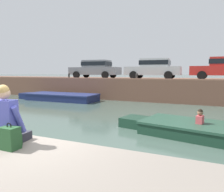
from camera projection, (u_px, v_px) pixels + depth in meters
ground_plane at (132, 120)px, 9.64m from camera, size 400.00×400.00×0.00m
far_quay_wall at (168, 89)px, 17.73m from camera, size 60.00×6.00×1.61m
far_wall_coping at (161, 79)px, 15.02m from camera, size 60.00×0.24×0.08m
boat_moored_west_navy at (59, 97)px, 16.58m from camera, size 6.58×2.12×0.53m
motorboat_passing at (218, 132)px, 6.89m from camera, size 6.48×2.85×0.93m
car_leftmost_grey at (96, 68)px, 18.93m from camera, size 4.40×2.12×1.54m
car_left_inner_silver at (154, 68)px, 16.87m from camera, size 4.25×2.06×1.54m
mooring_bollard_west at (69, 76)px, 18.24m from camera, size 0.15×0.15×0.45m
mooring_bollard_mid at (137, 76)px, 15.84m from camera, size 0.15×0.15×0.45m
person_seated_right at (7, 121)px, 3.54m from camera, size 0.57×0.57×0.97m
backpack_on_ledge at (10, 138)px, 3.30m from camera, size 0.28×0.24×0.41m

